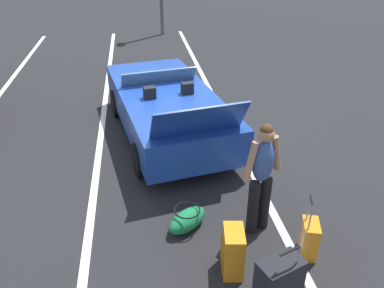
# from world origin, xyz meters

# --- Properties ---
(ground_plane) EXTENTS (80.00, 80.00, 0.00)m
(ground_plane) POSITION_xyz_m (0.00, 0.00, 0.00)
(ground_plane) COLOR black
(lot_line_near) EXTENTS (18.00, 0.12, 0.01)m
(lot_line_near) POSITION_xyz_m (0.00, -1.34, 0.00)
(lot_line_near) COLOR silver
(lot_line_near) RESTS_ON ground_plane
(lot_line_mid) EXTENTS (18.00, 0.12, 0.01)m
(lot_line_mid) POSITION_xyz_m (0.00, 1.36, 0.00)
(lot_line_mid) COLOR silver
(lot_line_mid) RESTS_ON ground_plane
(convertible_car) EXTENTS (4.43, 2.46, 1.50)m
(convertible_car) POSITION_xyz_m (0.20, 0.04, 0.59)
(convertible_car) COLOR navy
(convertible_car) RESTS_ON ground_plane
(suitcase_large_black) EXTENTS (0.43, 0.55, 0.98)m
(suitcase_large_black) POSITION_xyz_m (-4.35, -0.80, 0.37)
(suitcase_large_black) COLOR black
(suitcase_large_black) RESTS_ON ground_plane
(suitcase_medium_bright) EXTENTS (0.43, 0.31, 0.62)m
(suitcase_medium_bright) POSITION_xyz_m (-3.71, -0.46, 0.31)
(suitcase_medium_bright) COLOR orange
(suitcase_medium_bright) RESTS_ON ground_plane
(suitcase_small_carryon) EXTENTS (0.38, 0.29, 0.87)m
(suitcase_small_carryon) POSITION_xyz_m (-3.58, -1.50, 0.26)
(suitcase_small_carryon) COLOR orange
(suitcase_small_carryon) RESTS_ON ground_plane
(duffel_bag) EXTENTS (0.62, 0.69, 0.34)m
(duffel_bag) POSITION_xyz_m (-2.88, -0.02, 0.16)
(duffel_bag) COLOR #19723F
(duffel_bag) RESTS_ON ground_plane
(traveler_person) EXTENTS (0.32, 0.59, 1.65)m
(traveler_person) POSITION_xyz_m (-3.02, -0.99, 0.93)
(traveler_person) COLOR black
(traveler_person) RESTS_ON ground_plane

